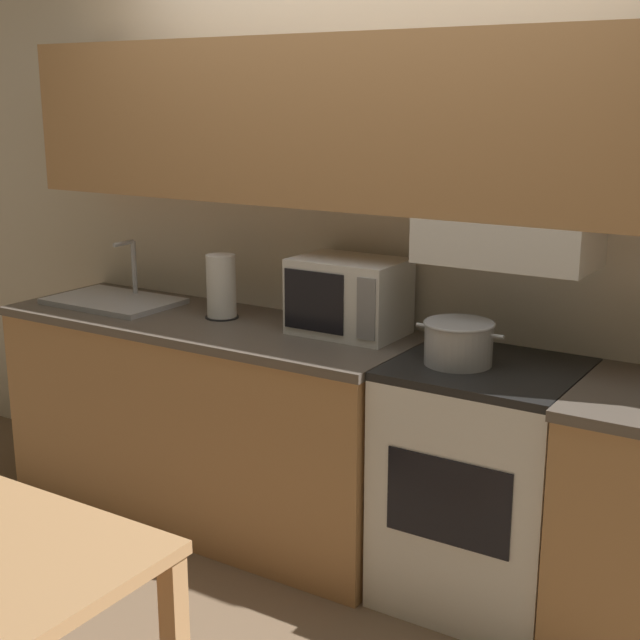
% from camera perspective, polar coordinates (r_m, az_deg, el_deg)
% --- Properties ---
extents(ground_plane, '(16.00, 16.00, 0.00)m').
position_cam_1_polar(ground_plane, '(4.03, 3.82, -12.90)').
color(ground_plane, '#7F664C').
extents(wall_back, '(5.62, 0.38, 2.55)m').
position_cam_1_polar(wall_back, '(3.54, 3.90, 8.60)').
color(wall_back, silver).
rests_on(wall_back, ground_plane).
extents(lower_counter_main, '(1.88, 0.66, 0.91)m').
position_cam_1_polar(lower_counter_main, '(3.96, -7.08, -6.32)').
color(lower_counter_main, tan).
rests_on(lower_counter_main, ground_plane).
extents(stove_range, '(0.65, 0.61, 0.91)m').
position_cam_1_polar(stove_range, '(3.37, 10.30, -10.27)').
color(stove_range, white).
rests_on(stove_range, ground_plane).
extents(cooking_pot, '(0.33, 0.25, 0.16)m').
position_cam_1_polar(cooking_pot, '(3.18, 8.86, -1.37)').
color(cooking_pot, '#B7BABF').
rests_on(cooking_pot, stove_range).
extents(microwave, '(0.43, 0.31, 0.30)m').
position_cam_1_polar(microwave, '(3.54, 1.86, 1.52)').
color(microwave, white).
rests_on(microwave, lower_counter_main).
extents(sink_basin, '(0.58, 0.38, 0.28)m').
position_cam_1_polar(sink_basin, '(4.18, -13.07, 1.26)').
color(sink_basin, '#B7BABF').
rests_on(sink_basin, lower_counter_main).
extents(paper_towel_roll, '(0.14, 0.14, 0.27)m').
position_cam_1_polar(paper_towel_roll, '(3.82, -6.34, 2.14)').
color(paper_towel_roll, black).
rests_on(paper_towel_roll, lower_counter_main).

